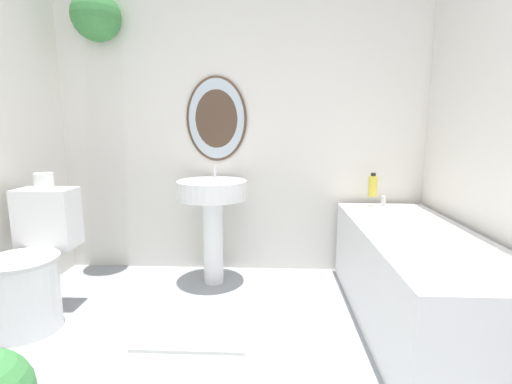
{
  "coord_description": "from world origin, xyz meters",
  "views": [
    {
      "loc": [
        0.25,
        -0.44,
        1.17
      ],
      "look_at": [
        0.16,
        1.57,
        0.82
      ],
      "focal_mm": 26.0,
      "sensor_mm": 36.0,
      "label": 1
    }
  ],
  "objects_px": {
    "bathtub": "(417,278)",
    "shampoo_bottle": "(373,186)",
    "pedestal_sink": "(212,205)",
    "toilet": "(31,270)",
    "toilet_paper_roll": "(44,181)"
  },
  "relations": [
    {
      "from": "bathtub",
      "to": "shampoo_bottle",
      "type": "distance_m",
      "value": 0.84
    },
    {
      "from": "pedestal_sink",
      "to": "shampoo_bottle",
      "type": "distance_m",
      "value": 1.22
    },
    {
      "from": "bathtub",
      "to": "toilet",
      "type": "bearing_deg",
      "value": -178.48
    },
    {
      "from": "toilet",
      "to": "pedestal_sink",
      "type": "distance_m",
      "value": 1.21
    },
    {
      "from": "pedestal_sink",
      "to": "toilet_paper_roll",
      "type": "bearing_deg",
      "value": -156.18
    },
    {
      "from": "pedestal_sink",
      "to": "shampoo_bottle",
      "type": "xyz_separation_m",
      "value": [
        1.21,
        0.14,
        0.13
      ]
    },
    {
      "from": "pedestal_sink",
      "to": "shampoo_bottle",
      "type": "bearing_deg",
      "value": 6.43
    },
    {
      "from": "toilet",
      "to": "pedestal_sink",
      "type": "xyz_separation_m",
      "value": [
        0.99,
        0.64,
        0.27
      ]
    },
    {
      "from": "toilet",
      "to": "shampoo_bottle",
      "type": "relative_size",
      "value": 4.43
    },
    {
      "from": "shampoo_bottle",
      "to": "pedestal_sink",
      "type": "bearing_deg",
      "value": -173.57
    },
    {
      "from": "bathtub",
      "to": "shampoo_bottle",
      "type": "relative_size",
      "value": 9.3
    },
    {
      "from": "toilet",
      "to": "bathtub",
      "type": "distance_m",
      "value": 2.29
    },
    {
      "from": "toilet_paper_roll",
      "to": "pedestal_sink",
      "type": "bearing_deg",
      "value": 23.82
    },
    {
      "from": "shampoo_bottle",
      "to": "toilet_paper_roll",
      "type": "distance_m",
      "value": 2.27
    },
    {
      "from": "toilet",
      "to": "pedestal_sink",
      "type": "bearing_deg",
      "value": 33.02
    }
  ]
}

